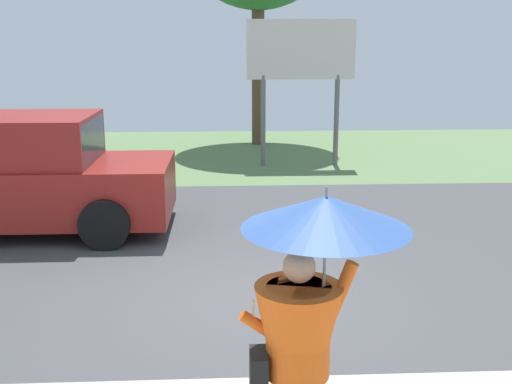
% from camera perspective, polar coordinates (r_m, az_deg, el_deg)
% --- Properties ---
extents(ground_plane, '(40.00, 22.00, 0.20)m').
position_cam_1_polar(ground_plane, '(10.30, -1.01, -3.61)').
color(ground_plane, '#424244').
extents(monk_pedestrian, '(1.13, 1.12, 2.13)m').
position_cam_1_polar(monk_pedestrian, '(4.31, 4.52, -12.31)').
color(monk_pedestrian, '#E55B19').
rests_on(monk_pedestrian, ground_plane).
extents(pickup_truck, '(5.20, 2.28, 1.88)m').
position_cam_1_polar(pickup_truck, '(10.73, -21.67, 1.19)').
color(pickup_truck, maroon).
rests_on(pickup_truck, ground_plane).
extents(roadside_billboard, '(2.60, 0.12, 3.50)m').
position_cam_1_polar(roadside_billboard, '(15.16, 4.14, 11.98)').
color(roadside_billboard, slate).
rests_on(roadside_billboard, ground_plane).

